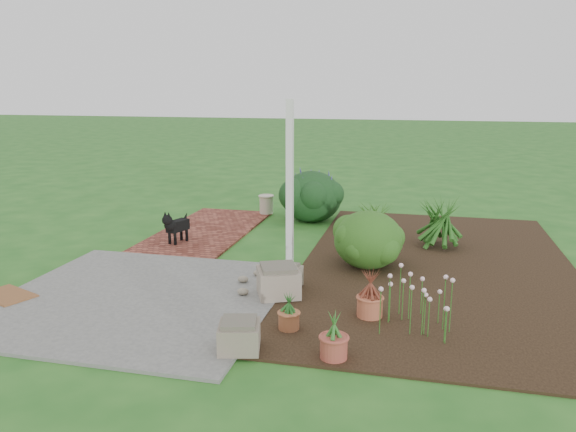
% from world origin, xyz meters
% --- Properties ---
extents(ground, '(80.00, 80.00, 0.00)m').
position_xyz_m(ground, '(0.00, 0.00, 0.00)').
color(ground, '#22611E').
rests_on(ground, ground).
extents(concrete_patio, '(3.50, 3.50, 0.04)m').
position_xyz_m(concrete_patio, '(-1.25, -1.75, 0.02)').
color(concrete_patio, '#5E5E5C').
rests_on(concrete_patio, ground).
extents(brick_path, '(1.60, 3.50, 0.04)m').
position_xyz_m(brick_path, '(-1.70, 1.75, 0.02)').
color(brick_path, '#5F281E').
rests_on(brick_path, ground).
extents(garden_bed, '(4.00, 7.00, 0.03)m').
position_xyz_m(garden_bed, '(2.50, 0.50, 0.01)').
color(garden_bed, black).
rests_on(garden_bed, ground).
extents(veranda_post, '(0.10, 0.10, 2.50)m').
position_xyz_m(veranda_post, '(0.30, 0.10, 1.25)').
color(veranda_post, white).
rests_on(veranda_post, ground).
extents(stone_trough_near, '(0.50, 0.50, 0.28)m').
position_xyz_m(stone_trough_near, '(0.48, -2.86, 0.18)').
color(stone_trough_near, '#736456').
rests_on(stone_trough_near, concrete_patio).
extents(stone_trough_mid, '(0.46, 0.46, 0.27)m').
position_xyz_m(stone_trough_mid, '(0.48, -0.97, 0.17)').
color(stone_trough_mid, '#706453').
rests_on(stone_trough_mid, concrete_patio).
extents(stone_trough_far, '(0.68, 0.68, 0.34)m').
position_xyz_m(stone_trough_far, '(0.48, -1.27, 0.21)').
color(stone_trough_far, gray).
rests_on(stone_trough_far, concrete_patio).
extents(coir_doormat, '(0.83, 0.69, 0.02)m').
position_xyz_m(coir_doormat, '(-2.91, -2.13, 0.05)').
color(coir_doormat, brown).
rests_on(coir_doormat, concrete_patio).
extents(black_dog, '(0.31, 0.61, 0.53)m').
position_xyz_m(black_dog, '(-1.86, 0.71, 0.36)').
color(black_dog, black).
rests_on(black_dog, brick_path).
extents(cream_ceramic_urn, '(0.33, 0.33, 0.38)m').
position_xyz_m(cream_ceramic_urn, '(-0.99, 3.33, 0.23)').
color(cream_ceramic_urn, beige).
rests_on(cream_ceramic_urn, brick_path).
extents(evergreen_shrub, '(1.28, 1.28, 0.87)m').
position_xyz_m(evergreen_shrub, '(1.47, 0.24, 0.47)').
color(evergreen_shrub, '#0B3A0F').
rests_on(evergreen_shrub, garden_bed).
extents(agapanthus_clump_back, '(1.29, 1.29, 0.99)m').
position_xyz_m(agapanthus_clump_back, '(2.52, 1.62, 0.53)').
color(agapanthus_clump_back, '#123C10').
rests_on(agapanthus_clump_back, garden_bed).
extents(agapanthus_clump_front, '(1.12, 1.12, 0.79)m').
position_xyz_m(agapanthus_clump_front, '(1.40, 1.93, 0.43)').
color(agapanthus_clump_front, '#0E3D15').
rests_on(agapanthus_clump_front, garden_bed).
extents(pink_flower_patch, '(1.07, 1.07, 0.62)m').
position_xyz_m(pink_flower_patch, '(2.27, -1.79, 0.34)').
color(pink_flower_patch, '#113D0F').
rests_on(pink_flower_patch, garden_bed).
extents(terracotta_pot_bronze, '(0.39, 0.39, 0.24)m').
position_xyz_m(terracotta_pot_bronze, '(1.69, -1.66, 0.15)').
color(terracotta_pot_bronze, '#B15A3C').
rests_on(terracotta_pot_bronze, garden_bed).
extents(terracotta_pot_small_left, '(0.29, 0.29, 0.23)m').
position_xyz_m(terracotta_pot_small_left, '(1.45, -2.79, 0.14)').
color(terracotta_pot_small_left, '#9F4436').
rests_on(terracotta_pot_small_left, garden_bed).
extents(terracotta_pot_small_right, '(0.26, 0.26, 0.20)m').
position_xyz_m(terracotta_pot_small_right, '(0.85, -2.22, 0.13)').
color(terracotta_pot_small_right, '#A35B37').
rests_on(terracotta_pot_small_right, garden_bed).
extents(purple_flowering_bush, '(1.59, 1.59, 1.05)m').
position_xyz_m(purple_flowering_bush, '(0.04, 3.08, 0.52)').
color(purple_flowering_bush, black).
rests_on(purple_flowering_bush, ground).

